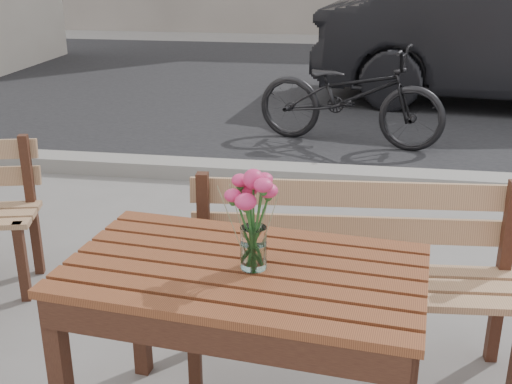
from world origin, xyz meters
TOP-DOWN VIEW (x-y plane):
  - street at (0.00, 5.06)m, footprint 30.00×8.12m
  - main_table at (-0.25, 0.13)m, footprint 1.24×0.81m
  - main_bench at (0.11, 0.68)m, footprint 1.41×0.52m
  - main_vase at (-0.21, 0.12)m, footprint 0.18×0.18m
  - bicycle at (0.02, 4.14)m, footprint 1.84×1.01m

SIDE VIEW (x-z plane):
  - street at x=0.00m, z-range -0.03..0.09m
  - bicycle at x=0.02m, z-range 0.00..0.92m
  - main_bench at x=0.11m, z-range 0.09..0.95m
  - main_table at x=-0.25m, z-range 0.24..0.97m
  - main_vase at x=-0.21m, z-range 0.77..1.10m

